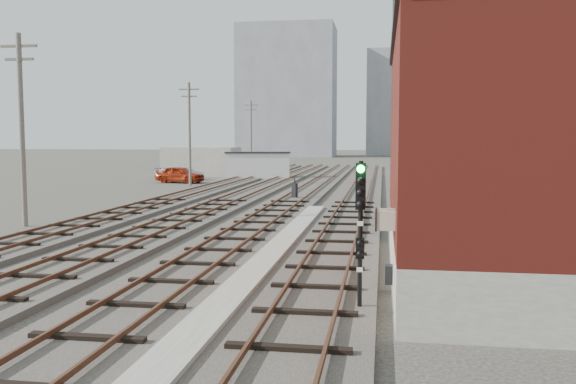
% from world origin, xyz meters
% --- Properties ---
extents(ground, '(320.00, 320.00, 0.00)m').
position_xyz_m(ground, '(0.00, 60.00, 0.00)').
color(ground, '#282621').
rests_on(ground, ground).
extents(track_right, '(3.20, 90.00, 0.39)m').
position_xyz_m(track_right, '(2.50, 39.00, 0.11)').
color(track_right, '#332D28').
rests_on(track_right, ground).
extents(track_mid_right, '(3.20, 90.00, 0.39)m').
position_xyz_m(track_mid_right, '(-1.50, 39.00, 0.11)').
color(track_mid_right, '#332D28').
rests_on(track_mid_right, ground).
extents(track_mid_left, '(3.20, 90.00, 0.39)m').
position_xyz_m(track_mid_left, '(-5.50, 39.00, 0.11)').
color(track_mid_left, '#332D28').
rests_on(track_mid_left, ground).
extents(track_left, '(3.20, 90.00, 0.39)m').
position_xyz_m(track_left, '(-9.50, 39.00, 0.11)').
color(track_left, '#332D28').
rests_on(track_left, ground).
extents(platform_curb, '(0.90, 28.00, 0.26)m').
position_xyz_m(platform_curb, '(0.50, 14.00, 0.13)').
color(platform_curb, gray).
rests_on(platform_curb, ground).
extents(brick_building, '(6.54, 12.20, 7.22)m').
position_xyz_m(brick_building, '(7.50, 12.00, 3.63)').
color(brick_building, gray).
rests_on(brick_building, ground).
extents(lattice_tower, '(1.60, 1.60, 15.00)m').
position_xyz_m(lattice_tower, '(5.50, 35.00, 7.50)').
color(lattice_tower, black).
rests_on(lattice_tower, ground).
extents(utility_pole_left_a, '(1.80, 0.24, 9.00)m').
position_xyz_m(utility_pole_left_a, '(-12.50, 20.00, 4.80)').
color(utility_pole_left_a, '#595147').
rests_on(utility_pole_left_a, ground).
extents(utility_pole_left_b, '(1.80, 0.24, 9.00)m').
position_xyz_m(utility_pole_left_b, '(-12.50, 45.00, 4.80)').
color(utility_pole_left_b, '#595147').
rests_on(utility_pole_left_b, ground).
extents(utility_pole_left_c, '(1.80, 0.24, 9.00)m').
position_xyz_m(utility_pole_left_c, '(-12.50, 70.00, 4.80)').
color(utility_pole_left_c, '#595147').
rests_on(utility_pole_left_c, ground).
extents(utility_pole_right_a, '(1.80, 0.24, 9.00)m').
position_xyz_m(utility_pole_right_a, '(6.50, 28.00, 4.80)').
color(utility_pole_right_a, '#595147').
rests_on(utility_pole_right_a, ground).
extents(utility_pole_right_b, '(1.80, 0.24, 9.00)m').
position_xyz_m(utility_pole_right_b, '(6.50, 58.00, 4.80)').
color(utility_pole_right_b, '#595147').
rests_on(utility_pole_right_b, ground).
extents(apartment_left, '(22.00, 14.00, 30.00)m').
position_xyz_m(apartment_left, '(-18.00, 135.00, 15.00)').
color(apartment_left, gray).
rests_on(apartment_left, ground).
extents(apartment_right, '(16.00, 12.00, 26.00)m').
position_xyz_m(apartment_right, '(8.00, 150.00, 13.00)').
color(apartment_right, gray).
rests_on(apartment_right, ground).
extents(shed_left, '(8.00, 5.00, 3.20)m').
position_xyz_m(shed_left, '(-16.00, 60.00, 1.60)').
color(shed_left, gray).
rests_on(shed_left, ground).
extents(shed_right, '(6.00, 6.00, 4.00)m').
position_xyz_m(shed_right, '(9.00, 70.00, 2.00)').
color(shed_right, gray).
rests_on(shed_right, ground).
extents(signal_mast, '(0.40, 0.40, 3.62)m').
position_xyz_m(signal_mast, '(3.70, 7.80, 2.07)').
color(signal_mast, gray).
rests_on(signal_mast, ground).
extents(switch_stand, '(0.41, 0.41, 1.35)m').
position_xyz_m(switch_stand, '(-1.65, 34.06, 0.64)').
color(switch_stand, black).
rests_on(switch_stand, ground).
extents(site_trailer, '(7.03, 3.94, 2.80)m').
position_xyz_m(site_trailer, '(-8.48, 54.96, 1.41)').
color(site_trailer, silver).
rests_on(site_trailer, ground).
extents(car_red, '(4.92, 2.81, 1.58)m').
position_xyz_m(car_red, '(-14.61, 48.42, 0.79)').
color(car_red, maroon).
rests_on(car_red, ground).
extents(car_silver, '(3.84, 1.72, 1.23)m').
position_xyz_m(car_silver, '(-15.56, 52.85, 0.61)').
color(car_silver, '#999AA0').
rests_on(car_silver, ground).
extents(car_grey, '(4.51, 3.42, 1.22)m').
position_xyz_m(car_grey, '(-16.73, 52.19, 0.61)').
color(car_grey, gray).
rests_on(car_grey, ground).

